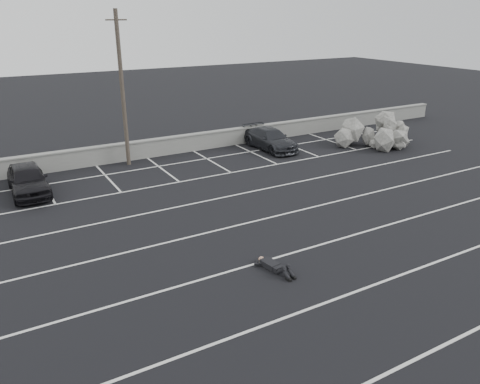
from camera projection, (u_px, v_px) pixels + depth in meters
ground at (256, 264)px, 15.97m from camera, size 120.00×120.00×0.00m
seawall at (129, 151)px, 27.12m from camera, size 50.00×0.45×1.06m
stall_lines at (199, 218)px, 19.50m from camera, size 36.00×20.05×0.01m
car_left at (28, 179)px, 21.98m from camera, size 1.65×4.11×1.40m
car_right at (270, 139)px, 29.31m from camera, size 1.85×4.45×1.29m
utility_pole at (122, 90)px, 25.03m from camera, size 1.10×0.22×8.25m
trash_bin at (253, 136)px, 30.63m from camera, size 0.79×0.79×0.96m
riprap_pile at (377, 136)px, 30.23m from camera, size 5.94×4.16×1.54m
person at (270, 262)px, 15.68m from camera, size 1.47×2.37×0.42m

